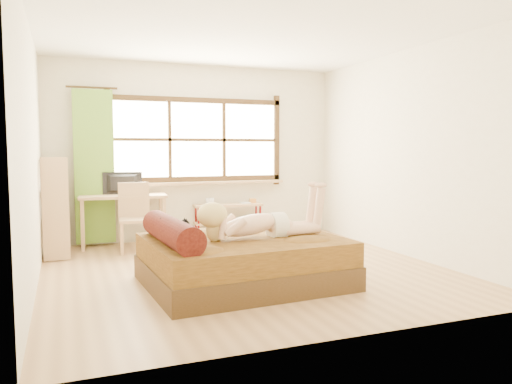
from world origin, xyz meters
name	(u,v)px	position (x,y,z in m)	size (l,w,h in m)	color
floor	(246,270)	(0.00, 0.00, 0.00)	(4.50, 4.50, 0.00)	#9E754C
ceiling	(246,34)	(0.00, 0.00, 2.70)	(4.50, 4.50, 0.00)	white
wall_back	(197,153)	(0.00, 2.25, 1.35)	(4.50, 4.50, 0.00)	silver
wall_front	(352,158)	(0.00, -2.25, 1.35)	(4.50, 4.50, 0.00)	silver
wall_left	(31,155)	(-2.25, 0.00, 1.35)	(4.50, 4.50, 0.00)	silver
wall_right	(408,154)	(2.25, 0.00, 1.35)	(4.50, 4.50, 0.00)	silver
window	(198,142)	(0.00, 2.22, 1.51)	(2.80, 0.16, 1.46)	#FFEDBF
curtain	(94,167)	(-1.55, 2.13, 1.15)	(0.55, 0.10, 2.20)	#467D22
bed	(239,259)	(-0.28, -0.55, 0.27)	(2.06, 1.69, 0.75)	#31220E
woman	(259,209)	(-0.08, -0.60, 0.79)	(1.37, 0.39, 0.59)	#E0AE90
kitten	(173,229)	(-0.95, -0.45, 0.61)	(0.29, 0.12, 0.24)	black
desk	(123,202)	(-1.17, 1.95, 0.65)	(1.25, 0.65, 0.75)	tan
monitor	(123,183)	(-1.17, 2.00, 0.91)	(0.56, 0.07, 0.32)	black
chair	(134,213)	(-1.07, 1.59, 0.53)	(0.46, 0.46, 0.94)	tan
pipe_shelf	(229,213)	(0.46, 2.07, 0.40)	(1.10, 0.33, 0.61)	tan
cup	(210,201)	(0.15, 2.07, 0.59)	(0.13, 0.13, 0.10)	gray
book	(240,203)	(0.65, 2.07, 0.55)	(0.15, 0.21, 0.02)	gray
bookshelf	(55,207)	(-2.08, 1.55, 0.66)	(0.34, 0.57, 1.29)	tan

